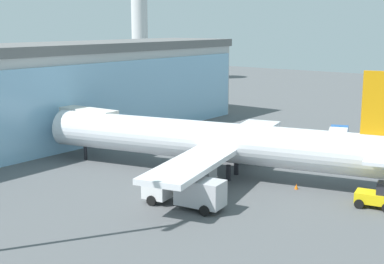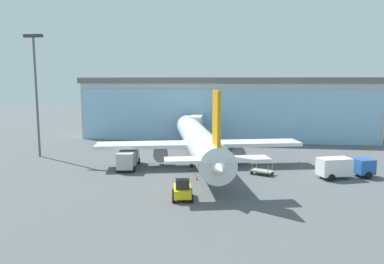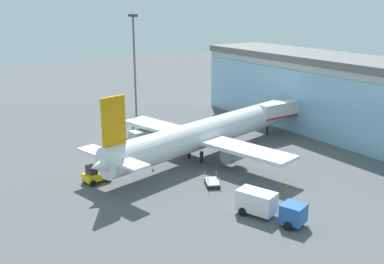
{
  "view_description": "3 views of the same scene",
  "coord_description": "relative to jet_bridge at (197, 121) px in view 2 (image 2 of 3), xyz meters",
  "views": [
    {
      "loc": [
        -46.4,
        -22.62,
        15.46
      ],
      "look_at": [
        -4.76,
        9.81,
        4.75
      ],
      "focal_mm": 50.0,
      "sensor_mm": 36.0,
      "label": 1
    },
    {
      "loc": [
        4.05,
        -45.64,
        12.43
      ],
      "look_at": [
        -3.61,
        8.02,
        4.87
      ],
      "focal_mm": 35.0,
      "sensor_mm": 36.0,
      "label": 2
    },
    {
      "loc": [
        48.07,
        -26.43,
        21.7
      ],
      "look_at": [
        -4.88,
        7.7,
        3.4
      ],
      "focal_mm": 42.0,
      "sensor_mm": 36.0,
      "label": 3
    }
  ],
  "objects": [
    {
      "name": "airplane",
      "position": [
        2.46,
        -18.22,
        -0.77
      ],
      "size": [
        29.66,
        39.65,
        11.37
      ],
      "rotation": [
        0.0,
        0.0,
        1.81
      ],
      "color": "silver",
      "rests_on": "ground"
    },
    {
      "name": "catering_truck",
      "position": [
        -7.02,
        -22.34,
        -2.86
      ],
      "size": [
        3.37,
        7.54,
        2.65
      ],
      "rotation": [
        0.0,
        0.0,
        1.72
      ],
      "color": "silver",
      "rests_on": "ground"
    },
    {
      "name": "jet_bridge",
      "position": [
        0.0,
        0.0,
        0.0
      ],
      "size": [
        2.82,
        11.65,
        5.71
      ],
      "rotation": [
        0.0,
        0.0,
        1.62
      ],
      "color": "silver",
      "rests_on": "ground"
    },
    {
      "name": "ground",
      "position": [
        5.24,
        -26.93,
        -4.33
      ],
      "size": [
        240.0,
        240.0,
        0.0
      ],
      "primitive_type": "plane",
      "color": "#545659"
    },
    {
      "name": "safety_cone_wingtip",
      "position": [
        17.36,
        -16.52,
        -4.05
      ],
      "size": [
        0.36,
        0.36,
        0.55
      ],
      "primitive_type": "cone",
      "color": "orange",
      "rests_on": "ground"
    },
    {
      "name": "safety_cone_nose",
      "position": [
        3.43,
        -27.42,
        -4.05
      ],
      "size": [
        0.36,
        0.36,
        0.55
      ],
      "primitive_type": "cone",
      "color": "orange",
      "rests_on": "ground"
    },
    {
      "name": "baggage_cart",
      "position": [
        11.65,
        -23.54,
        -3.83
      ],
      "size": [
        3.22,
        2.64,
        1.5
      ],
      "rotation": [
        0.0,
        0.0,
        5.84
      ],
      "color": "#9E998C",
      "rests_on": "ground"
    },
    {
      "name": "terminal_building",
      "position": [
        5.24,
        8.33,
        2.14
      ],
      "size": [
        61.64,
        13.3,
        12.93
      ],
      "rotation": [
        0.0,
        0.0,
        0.0
      ],
      "color": "#B6B6B6",
      "rests_on": "ground"
    },
    {
      "name": "apron_light_mast",
      "position": [
        -23.94,
        -16.48,
        7.21
      ],
      "size": [
        3.2,
        0.4,
        19.56
      ],
      "color": "#59595E",
      "rests_on": "ground"
    },
    {
      "name": "fuel_truck",
      "position": [
        21.88,
        -23.73,
        -2.86
      ],
      "size": [
        7.61,
        4.58,
        2.65
      ],
      "rotation": [
        0.0,
        0.0,
        0.35
      ],
      "color": "#2659A5",
      "rests_on": "ground"
    },
    {
      "name": "pushback_tug",
      "position": [
        2.94,
        -35.19,
        -3.36
      ],
      "size": [
        2.69,
        3.48,
        2.3
      ],
      "rotation": [
        0.0,
        0.0,
        1.76
      ],
      "color": "yellow",
      "rests_on": "ground"
    }
  ]
}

